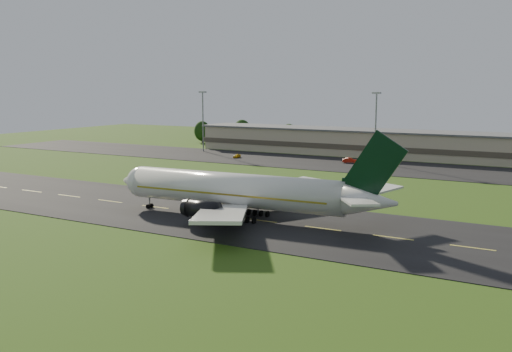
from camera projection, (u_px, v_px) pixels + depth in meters
The scene contains 11 objects.
ground at pixel (205, 214), 98.82m from camera, with size 360.00×360.00×0.00m, color #254310.
taxiway at pixel (205, 214), 98.81m from camera, with size 220.00×30.00×0.10m, color black.
apron at pixel (349, 165), 160.95m from camera, with size 260.00×30.00×0.10m, color black.
airliner at pixel (240, 191), 94.79m from camera, with size 51.30×42.10×15.57m.
terminal at pixel (395, 144), 178.14m from camera, with size 145.00×16.00×8.40m.
light_mast_west at pixel (203, 114), 192.34m from camera, with size 2.40×1.20×20.35m.
light_mast_centre at pixel (376, 119), 163.49m from camera, with size 2.40×1.20×20.35m.
tree_line at pixel (503, 143), 172.06m from camera, with size 192.53×8.89×10.11m.
service_vehicle_a at pixel (237, 156), 176.42m from camera, with size 1.38×3.44×1.17m, color gold.
service_vehicle_b at pixel (350, 160), 164.44m from camera, with size 1.56×4.48×1.48m, color #A5180B.
service_vehicle_c at pixel (365, 162), 160.61m from camera, with size 2.15×4.65×1.29m, color silver.
Camera 1 is at (54.76, -80.09, 21.77)m, focal length 40.00 mm.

